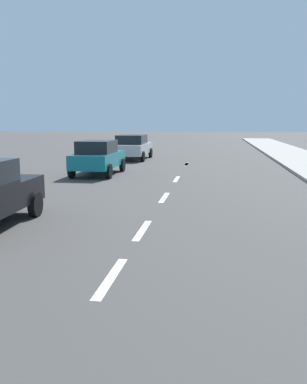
# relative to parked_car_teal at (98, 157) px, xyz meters

# --- Properties ---
(ground_plane) EXTENTS (160.00, 160.00, 0.00)m
(ground_plane) POSITION_rel_parked_car_teal_xyz_m (3.71, -2.30, -0.84)
(ground_plane) COLOR #423F3D
(lane_stripe_2) EXTENTS (0.16, 1.80, 0.01)m
(lane_stripe_2) POSITION_rel_parked_car_teal_xyz_m (3.71, -12.54, -0.83)
(lane_stripe_2) COLOR white
(lane_stripe_2) RESTS_ON ground
(lane_stripe_3) EXTENTS (0.16, 1.80, 0.01)m
(lane_stripe_3) POSITION_rel_parked_car_teal_xyz_m (3.71, -9.59, -0.83)
(lane_stripe_3) COLOR white
(lane_stripe_3) RESTS_ON ground
(lane_stripe_4) EXTENTS (0.16, 1.80, 0.01)m
(lane_stripe_4) POSITION_rel_parked_car_teal_xyz_m (3.71, -5.42, -0.83)
(lane_stripe_4) COLOR white
(lane_stripe_4) RESTS_ON ground
(lane_stripe_5) EXTENTS (0.16, 1.80, 0.01)m
(lane_stripe_5) POSITION_rel_parked_car_teal_xyz_m (3.71, -1.02, -0.83)
(lane_stripe_5) COLOR white
(lane_stripe_5) RESTS_ON ground
(lane_stripe_6) EXTENTS (0.16, 1.80, 0.01)m
(lane_stripe_6) POSITION_rel_parked_car_teal_xyz_m (3.71, 5.43, -0.83)
(lane_stripe_6) COLOR white
(lane_stripe_6) RESTS_ON ground
(lane_stripe_7) EXTENTS (0.16, 1.80, 0.01)m
(lane_stripe_7) POSITION_rel_parked_car_teal_xyz_m (3.71, 5.26, -0.83)
(lane_stripe_7) COLOR white
(lane_stripe_7) RESTS_ON ground
(parked_car_teal) EXTENTS (1.85, 3.95, 1.57)m
(parked_car_teal) POSITION_rel_parked_car_teal_xyz_m (0.00, 0.00, 0.00)
(parked_car_teal) COLOR #14727A
(parked_car_teal) RESTS_ON ground
(parked_car_silver) EXTENTS (2.07, 4.46, 1.57)m
(parked_car_silver) POSITION_rel_parked_car_teal_xyz_m (0.06, 7.89, 0.01)
(parked_car_silver) COLOR #B7BABF
(parked_car_silver) RESTS_ON ground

